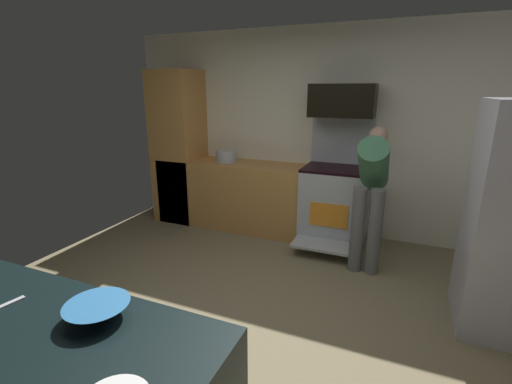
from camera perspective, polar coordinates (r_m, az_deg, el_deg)
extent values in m
cube|color=#7C7050|center=(3.11, -2.27, -20.60)|extent=(5.20, 4.80, 0.02)
cube|color=silver|center=(4.75, 9.75, 9.28)|extent=(5.20, 0.12, 2.60)
cube|color=#C18645|center=(4.87, -2.07, -0.54)|extent=(2.40, 0.60, 0.90)
cube|color=#C18645|center=(5.23, -12.20, 7.01)|extent=(0.60, 0.60, 2.10)
cube|color=#B4BAC0|center=(4.49, 12.40, -2.25)|extent=(0.76, 0.64, 0.92)
cube|color=black|center=(4.37, 12.78, 3.67)|extent=(0.76, 0.64, 0.03)
cube|color=#B4BAC0|center=(4.60, 13.69, 8.11)|extent=(0.76, 0.06, 0.58)
cube|color=orange|center=(4.19, 11.55, -3.69)|extent=(0.44, 0.01, 0.28)
cube|color=#B4BAC0|center=(4.16, 10.86, -8.42)|extent=(0.72, 0.33, 0.03)
cube|color=black|center=(4.37, 13.68, 14.04)|extent=(0.74, 0.38, 0.38)
cylinder|color=slate|center=(3.84, 15.91, -5.84)|extent=(0.14, 0.14, 0.90)
cylinder|color=slate|center=(3.83, 18.44, -6.13)|extent=(0.14, 0.14, 0.90)
cylinder|color=#407953|center=(3.86, 18.33, 4.21)|extent=(0.30, 0.64, 0.62)
sphere|color=tan|center=(4.09, 19.00, 8.49)|extent=(0.20, 0.20, 0.20)
cone|color=teal|center=(1.76, -24.03, -16.97)|extent=(0.28, 0.28, 0.07)
cylinder|color=#B2BBC5|center=(4.85, -4.75, 5.78)|extent=(0.28, 0.28, 0.16)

